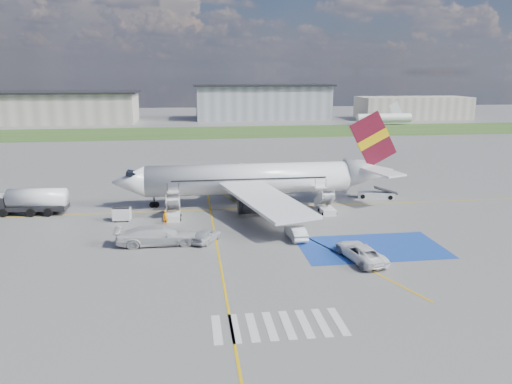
# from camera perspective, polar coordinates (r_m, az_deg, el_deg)

# --- Properties ---
(ground) EXTENTS (400.00, 400.00, 0.00)m
(ground) POSITION_cam_1_polar(r_m,az_deg,el_deg) (51.65, 0.98, -5.38)
(ground) COLOR #60605E
(ground) RESTS_ON ground
(grass_strip) EXTENTS (400.00, 30.00, 0.01)m
(grass_strip) POSITION_cam_1_polar(r_m,az_deg,el_deg) (144.45, -4.81, 6.82)
(grass_strip) COLOR #2D4C1E
(grass_strip) RESTS_ON ground
(taxiway_line_main) EXTENTS (120.00, 0.20, 0.01)m
(taxiway_line_main) POSITION_cam_1_polar(r_m,az_deg,el_deg) (63.01, -0.68, -1.87)
(taxiway_line_main) COLOR gold
(taxiway_line_main) RESTS_ON ground
(taxiway_line_cross) EXTENTS (0.20, 60.00, 0.01)m
(taxiway_line_cross) POSITION_cam_1_polar(r_m,az_deg,el_deg) (41.85, -3.78, -10.07)
(taxiway_line_cross) COLOR gold
(taxiway_line_cross) RESTS_ON ground
(taxiway_line_diag) EXTENTS (20.71, 56.45, 0.01)m
(taxiway_line_diag) POSITION_cam_1_polar(r_m,az_deg,el_deg) (63.01, -0.68, -1.87)
(taxiway_line_diag) COLOR gold
(taxiway_line_diag) RESTS_ON ground
(staging_box) EXTENTS (14.00, 8.00, 0.01)m
(staging_box) POSITION_cam_1_polar(r_m,az_deg,el_deg) (50.47, 13.05, -6.20)
(staging_box) COLOR navy
(staging_box) RESTS_ON ground
(crosswalk) EXTENTS (9.00, 4.00, 0.01)m
(crosswalk) POSITION_cam_1_polar(r_m,az_deg,el_deg) (35.06, 2.61, -14.99)
(crosswalk) COLOR silver
(crosswalk) RESTS_ON ground
(terminal_west) EXTENTS (60.00, 22.00, 10.00)m
(terminal_west) POSITION_cam_1_polar(r_m,az_deg,el_deg) (184.87, -22.96, 8.83)
(terminal_west) COLOR gray
(terminal_west) RESTS_ON ground
(terminal_centre) EXTENTS (48.00, 18.00, 12.00)m
(terminal_centre) POSITION_cam_1_polar(r_m,az_deg,el_deg) (185.64, 0.74, 10.20)
(terminal_centre) COLOR gray
(terminal_centre) RESTS_ON ground
(terminal_east) EXTENTS (40.00, 16.00, 8.00)m
(terminal_east) POSITION_cam_1_polar(r_m,az_deg,el_deg) (195.05, 17.47, 9.16)
(terminal_east) COLOR gray
(terminal_east) RESTS_ON ground
(airliner) EXTENTS (36.81, 32.95, 11.92)m
(airliner) POSITION_cam_1_polar(r_m,az_deg,el_deg) (64.33, 0.42, 1.55)
(airliner) COLOR silver
(airliner) RESTS_ON ground
(airstairs_fwd) EXTENTS (1.90, 5.20, 3.60)m
(airstairs_fwd) POSITION_cam_1_polar(r_m,az_deg,el_deg) (59.25, -9.44, -2.44)
(airstairs_fwd) COLOR silver
(airstairs_fwd) RESTS_ON ground
(airstairs_aft) EXTENTS (1.90, 5.20, 3.60)m
(airstairs_aft) POSITION_cam_1_polar(r_m,az_deg,el_deg) (61.48, 8.06, -1.81)
(airstairs_aft) COLOR silver
(airstairs_aft) RESTS_ON ground
(fuel_tanker) EXTENTS (9.48, 3.35, 3.17)m
(fuel_tanker) POSITION_cam_1_polar(r_m,az_deg,el_deg) (66.06, -24.59, -1.21)
(fuel_tanker) COLOR black
(fuel_tanker) RESTS_ON ground
(gpu_cart) EXTENTS (2.06, 1.41, 1.65)m
(gpu_cart) POSITION_cam_1_polar(r_m,az_deg,el_deg) (59.59, -15.08, -2.52)
(gpu_cart) COLOR silver
(gpu_cart) RESTS_ON ground
(belt_loader) EXTENTS (5.43, 3.12, 1.57)m
(belt_loader) POSITION_cam_1_polar(r_m,az_deg,el_deg) (70.08, 13.61, -0.35)
(belt_loader) COLOR silver
(belt_loader) RESTS_ON ground
(car_silver_a) EXTENTS (3.51, 4.22, 1.36)m
(car_silver_a) POSITION_cam_1_polar(r_m,az_deg,el_deg) (50.79, -5.71, -4.97)
(car_silver_a) COLOR #B2B5BA
(car_silver_a) RESTS_ON ground
(car_silver_b) EXTENTS (1.77, 4.35, 1.40)m
(car_silver_b) POSITION_cam_1_polar(r_m,az_deg,el_deg) (51.64, 4.59, -4.61)
(car_silver_b) COLOR silver
(car_silver_b) RESTS_ON ground
(van_white_a) EXTENTS (3.17, 5.50, 1.95)m
(van_white_a) POSITION_cam_1_polar(r_m,az_deg,el_deg) (46.85, 11.85, -6.43)
(van_white_a) COLOR white
(van_white_a) RESTS_ON ground
(van_white_b) EXTENTS (6.29, 2.59, 2.46)m
(van_white_b) POSITION_cam_1_polar(r_m,az_deg,el_deg) (50.55, -11.09, -4.60)
(van_white_b) COLOR silver
(van_white_b) RESTS_ON ground
(crew_fwd) EXTENTS (0.62, 0.44, 1.62)m
(crew_fwd) POSITION_cam_1_polar(r_m,az_deg,el_deg) (57.14, -10.30, -2.88)
(crew_fwd) COLOR orange
(crew_fwd) RESTS_ON ground
(crew_nose) EXTENTS (0.75, 0.92, 1.74)m
(crew_nose) POSITION_cam_1_polar(r_m,az_deg,el_deg) (63.79, -10.24, -1.09)
(crew_nose) COLOR orange
(crew_nose) RESTS_ON ground
(crew_aft) EXTENTS (0.79, 1.08, 1.70)m
(crew_aft) POSITION_cam_1_polar(r_m,az_deg,el_deg) (57.76, 5.46, -2.50)
(crew_aft) COLOR #F6600C
(crew_aft) RESTS_ON ground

